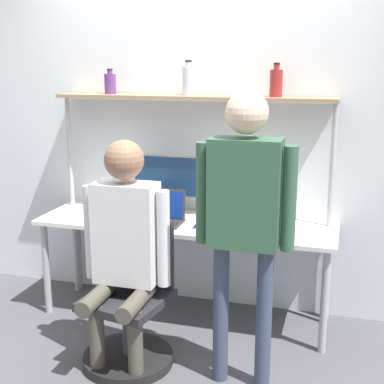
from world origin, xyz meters
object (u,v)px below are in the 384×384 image
at_px(laptop, 164,213).
at_px(bottle_clear, 189,81).
at_px(bottle_purple, 110,83).
at_px(monitor, 169,180).
at_px(office_chair, 131,320).
at_px(person_seated, 124,238).
at_px(bottle_red, 276,83).
at_px(cell_phone, 200,225).
at_px(person_standing, 245,204).

bearing_deg(laptop, bottle_clear, 62.47).
distance_m(laptop, bottle_purple, 1.03).
bearing_deg(monitor, bottle_clear, 2.62).
xyz_separation_m(office_chair, person_seated, (-0.01, -0.04, 0.55)).
xyz_separation_m(person_seated, bottle_red, (0.74, 0.89, 0.87)).
height_order(person_seated, bottle_red, bottle_red).
bearing_deg(cell_phone, monitor, 141.44).
height_order(bottle_red, bottle_clear, bottle_clear).
height_order(person_seated, bottle_purple, bottle_purple).
height_order(monitor, office_chair, monitor).
bearing_deg(bottle_purple, office_chair, -60.82).
bearing_deg(cell_phone, bottle_clear, 121.85).
distance_m(office_chair, bottle_clear, 1.67).
relative_size(monitor, laptop, 1.93).
bearing_deg(cell_phone, person_seated, -114.02).
height_order(monitor, person_seated, person_seated).
bearing_deg(bottle_clear, person_seated, -98.36).
xyz_separation_m(bottle_red, bottle_clear, (-0.61, 0.00, 0.01)).
bearing_deg(person_seated, laptop, 88.73).
bearing_deg(office_chair, person_seated, -99.23).
bearing_deg(cell_phone, bottle_red, 28.82).
relative_size(person_seated, person_standing, 0.83).
distance_m(person_seated, bottle_purple, 1.32).
bearing_deg(person_standing, person_seated, -179.89).
bearing_deg(bottle_red, person_standing, -91.81).
height_order(person_seated, person_standing, person_standing).
bearing_deg(laptop, bottle_purple, 155.13).
relative_size(laptop, bottle_clear, 1.18).
relative_size(monitor, bottle_clear, 2.27).
bearing_deg(laptop, monitor, 98.79).
bearing_deg(bottle_clear, monitor, -177.38).
bearing_deg(monitor, person_standing, -50.41).
bearing_deg(bottle_clear, office_chair, -98.31).
relative_size(cell_phone, bottle_clear, 0.62).
bearing_deg(bottle_purple, bottle_clear, 0.00).
relative_size(cell_phone, bottle_red, 0.67).
relative_size(office_chair, bottle_red, 3.99).
xyz_separation_m(laptop, bottle_clear, (0.12, 0.22, 0.91)).
distance_m(person_standing, bottle_clear, 1.23).
xyz_separation_m(office_chair, bottle_red, (0.73, 0.85, 1.42)).
distance_m(office_chair, bottle_red, 1.81).
relative_size(monitor, cell_phone, 3.66).
xyz_separation_m(monitor, bottle_red, (0.76, 0.01, 0.71)).
xyz_separation_m(office_chair, bottle_purple, (-0.47, 0.85, 1.41)).
xyz_separation_m(cell_phone, bottle_clear, (-0.16, 0.25, 0.97)).
relative_size(office_chair, person_standing, 0.53).
bearing_deg(person_standing, monitor, 129.59).
bearing_deg(bottle_red, cell_phone, -151.18).
bearing_deg(bottle_purple, person_seated, -62.41).
relative_size(person_standing, bottle_purple, 9.30).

